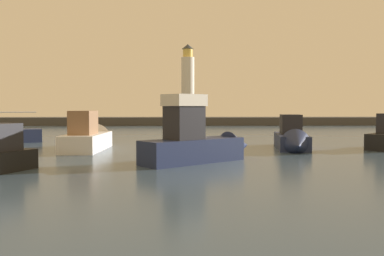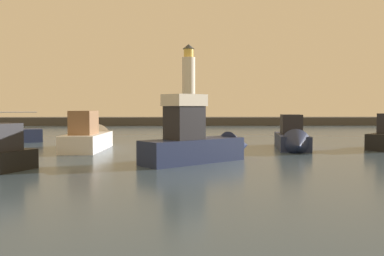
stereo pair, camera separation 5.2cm
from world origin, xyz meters
name	(u,v)px [view 1 (the left image)]	position (x,y,z in m)	size (l,w,h in m)	color
ground_plane	(167,142)	(0.00, 37.37, 0.00)	(224.20, 224.20, 0.00)	#384C60
breakwater	(172,121)	(0.00, 74.73, 0.73)	(92.84, 5.39, 1.46)	#423F3D
lighthouse	(188,83)	(2.91, 74.73, 7.85)	(2.40, 2.40, 13.49)	silver
motorboat_0	(293,139)	(9.68, 29.64, 0.83)	(3.45, 8.28, 3.09)	#1E284C
motorboat_2	(91,137)	(-5.81, 30.82, 0.91)	(2.72, 8.45, 3.44)	white
motorboat_4	(200,141)	(2.27, 22.90, 1.21)	(7.39, 6.26, 4.11)	#1E284C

